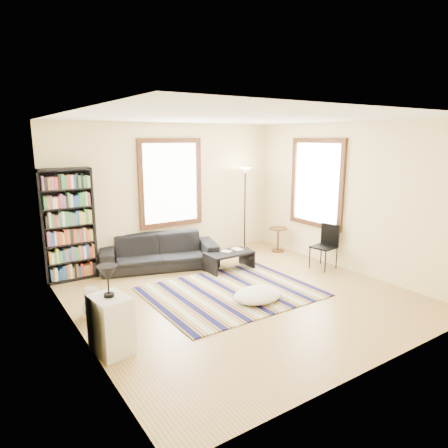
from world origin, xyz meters
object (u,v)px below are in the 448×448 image
bookshelf (68,225)px  white_cabinet (111,324)px  folding_chair (324,247)px  sofa (159,251)px  floor_lamp (245,210)px  side_table (278,240)px  coffee_table (229,261)px  dog (94,300)px  floor_cushion (258,295)px

bookshelf → white_cabinet: bearing=-94.1°
folding_chair → sofa: bearing=137.3°
bookshelf → white_cabinet: size_ratio=2.86×
sofa → floor_lamp: 2.23m
white_cabinet → folding_chair: bearing=1.2°
side_table → folding_chair: bearing=-92.1°
coffee_table → folding_chair: 1.86m
bookshelf → folding_chair: bookshelf is taller
bookshelf → side_table: (4.30, -0.70, -0.73)m
coffee_table → side_table: bearing=15.5°
floor_lamp → folding_chair: 2.04m
bookshelf → white_cabinet: bookshelf is taller
white_cabinet → coffee_table: bearing=22.2°
coffee_table → dog: (-2.76, -0.64, 0.08)m
side_table → folding_chair: size_ratio=0.63×
coffee_table → folding_chair: bearing=-30.4°
sofa → bookshelf: bookshelf is taller
bookshelf → floor_cushion: (2.19, -2.64, -0.90)m
dog → floor_lamp: bearing=45.8°
dog → folding_chair: bearing=19.1°
folding_chair → white_cabinet: 4.52m
bookshelf → floor_lamp: size_ratio=1.08×
floor_cushion → white_cabinet: size_ratio=1.17×
sofa → floor_lamp: floor_lamp is taller
white_cabinet → dog: bearing=76.2°
folding_chair → white_cabinet: bearing=-178.3°
dog → bookshelf: bearing=109.5°
side_table → folding_chair: folding_chair is taller
bookshelf → side_table: size_ratio=3.70×
floor_cushion → dog: (-2.30, 0.85, 0.16)m
bookshelf → dog: bookshelf is taller
coffee_table → folding_chair: size_ratio=1.05×
coffee_table → floor_cushion: coffee_table is taller
sofa → folding_chair: folding_chair is taller
floor_cushion → side_table: (2.11, 1.95, 0.17)m
bookshelf → floor_lamp: 3.76m
folding_chair → dog: (-4.35, 0.29, -0.17)m
floor_lamp → folding_chair: floor_lamp is taller
coffee_table → floor_cushion: 1.57m
bookshelf → coffee_table: bearing=-23.4°
floor_cushion → sofa: bearing=103.8°
folding_chair → dog: folding_chair is taller
coffee_table → sofa: bearing=140.1°
floor_lamp → white_cabinet: 4.82m
bookshelf → folding_chair: bearing=-26.1°
sofa → white_cabinet: white_cabinet is taller
floor_lamp → side_table: size_ratio=3.44×
side_table → bookshelf: bearing=170.8°
side_table → white_cabinet: size_ratio=0.77×
bookshelf → dog: 1.94m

